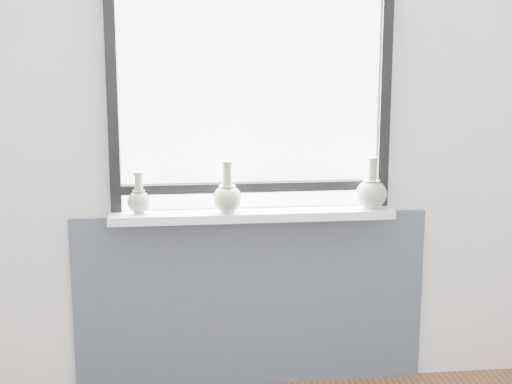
{
  "coord_description": "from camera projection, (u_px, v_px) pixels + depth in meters",
  "views": [
    {
      "loc": [
        -0.37,
        -1.81,
        1.74
      ],
      "look_at": [
        0.0,
        1.55,
        1.02
      ],
      "focal_mm": 55.0,
      "sensor_mm": 36.0,
      "label": 1
    }
  ],
  "objects": [
    {
      "name": "vase_c",
      "position": [
        371.0,
        192.0,
        3.67
      ],
      "size": [
        0.15,
        0.15,
        0.24
      ],
      "rotation": [
        0.0,
        0.0,
        0.05
      ],
      "color": "#92A183",
      "rests_on": "windowsill"
    },
    {
      "name": "vase_b",
      "position": [
        227.0,
        196.0,
        3.58
      ],
      "size": [
        0.14,
        0.14,
        0.24
      ],
      "rotation": [
        0.0,
        0.0,
        0.4
      ],
      "color": "#92A183",
      "rests_on": "windowsill"
    },
    {
      "name": "window",
      "position": [
        251.0,
        92.0,
        3.59
      ],
      "size": [
        1.3,
        0.06,
        1.05
      ],
      "color": "black",
      "rests_on": "windowsill"
    },
    {
      "name": "back_wall",
      "position": [
        250.0,
        122.0,
        3.65
      ],
      "size": [
        3.6,
        0.02,
        2.6
      ],
      "primitive_type": "cube",
      "color": "silver",
      "rests_on": "ground"
    },
    {
      "name": "windowsill",
      "position": [
        252.0,
        214.0,
        3.64
      ],
      "size": [
        1.32,
        0.18,
        0.04
      ],
      "primitive_type": "cube",
      "color": "white",
      "rests_on": "apron_panel"
    },
    {
      "name": "vase_a",
      "position": [
        139.0,
        199.0,
        3.58
      ],
      "size": [
        0.11,
        0.11,
        0.19
      ],
      "rotation": [
        0.0,
        0.0,
        0.34
      ],
      "color": "#92A183",
      "rests_on": "windowsill"
    },
    {
      "name": "apron_panel",
      "position": [
        251.0,
        301.0,
        3.81
      ],
      "size": [
        1.7,
        0.03,
        0.86
      ],
      "primitive_type": "cube",
      "color": "#424C58",
      "rests_on": "ground"
    }
  ]
}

